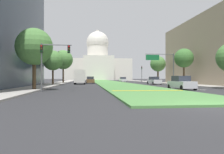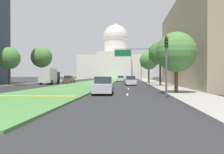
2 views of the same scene
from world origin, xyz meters
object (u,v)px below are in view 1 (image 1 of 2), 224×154
(street_tree_left_mid, at_px, (53,60))
(capitol_building, at_px, (98,64))
(sedan_lead_stopped, at_px, (181,83))
(sedan_midblock, at_px, (154,81))
(traffic_light_near_left, at_px, (50,56))
(sedan_distant, at_px, (90,80))
(street_tree_left_far, at_px, (63,60))
(street_tree_left_near, at_px, (34,47))
(traffic_light_far_right, at_px, (142,72))
(street_tree_right_mid, at_px, (184,58))
(sedan_far_horizon, at_px, (123,80))
(overhead_guide_sign, at_px, (163,62))
(box_truck_delivery, at_px, (80,77))
(street_tree_right_far, at_px, (158,64))

(street_tree_left_mid, bearing_deg, capitol_building, 82.02)
(sedan_lead_stopped, height_order, sedan_midblock, sedan_lead_stopped)
(sedan_lead_stopped, bearing_deg, sedan_midblock, 82.53)
(traffic_light_near_left, relative_size, sedan_distant, 1.11)
(street_tree_left_mid, bearing_deg, street_tree_left_far, 88.10)
(street_tree_left_mid, distance_m, sedan_lead_stopped, 25.37)
(street_tree_left_far, distance_m, sedan_distant, 8.71)
(street_tree_left_near, distance_m, sedan_lead_stopped, 18.66)
(street_tree_left_near, height_order, sedan_distant, street_tree_left_near)
(traffic_light_far_right, bearing_deg, street_tree_right_mid, -86.05)
(sedan_far_horizon, bearing_deg, traffic_light_far_right, -19.42)
(capitol_building, xyz_separation_m, overhead_guide_sign, (9.11, -91.66, -5.09))
(sedan_midblock, relative_size, sedan_distant, 0.96)
(overhead_guide_sign, distance_m, street_tree_left_near, 27.74)
(traffic_light_near_left, bearing_deg, sedan_far_horizon, 72.10)
(overhead_guide_sign, bearing_deg, sedan_far_horizon, 97.46)
(box_truck_delivery, bearing_deg, street_tree_left_far, 120.37)
(street_tree_right_mid, distance_m, street_tree_right_far, 14.37)
(street_tree_left_far, bearing_deg, sedan_lead_stopped, -60.08)
(capitol_building, distance_m, traffic_light_far_right, 66.44)
(street_tree_left_mid, distance_m, sedan_distant, 15.35)
(street_tree_right_mid, height_order, street_tree_right_far, street_tree_right_mid)
(capitol_building, xyz_separation_m, sedan_midblock, (8.24, -88.47, -8.97))
(street_tree_left_near, relative_size, sedan_far_horizon, 1.75)
(street_tree_left_far, height_order, sedan_midblock, street_tree_left_far)
(capitol_building, xyz_separation_m, sedan_lead_stopped, (5.54, -109.07, -8.95))
(street_tree_left_far, bearing_deg, sedan_midblock, -27.21)
(traffic_light_far_right, relative_size, street_tree_left_near, 0.70)
(capitol_building, height_order, street_tree_right_far, capitol_building)
(street_tree_left_near, bearing_deg, overhead_guide_sign, 38.49)
(street_tree_right_mid, distance_m, sedan_lead_stopped, 18.51)
(sedan_distant, bearing_deg, sedan_far_horizon, 55.75)
(capitol_building, relative_size, street_tree_right_far, 5.41)
(overhead_guide_sign, xyz_separation_m, sedan_distant, (-14.71, 12.44, -3.86))
(capitol_building, relative_size, traffic_light_far_right, 7.45)
(street_tree_left_mid, height_order, sedan_lead_stopped, street_tree_left_mid)
(street_tree_left_mid, height_order, sedan_midblock, street_tree_left_mid)
(traffic_light_near_left, height_order, sedan_far_horizon, traffic_light_near_left)
(overhead_guide_sign, distance_m, sedan_lead_stopped, 18.18)
(street_tree_right_mid, xyz_separation_m, street_tree_left_far, (-25.54, 14.98, 0.61))
(capitol_building, bearing_deg, box_truck_delivery, -95.32)
(sedan_midblock, bearing_deg, capitol_building, 95.32)
(traffic_light_far_right, xyz_separation_m, street_tree_right_mid, (1.91, -27.65, 2.10))
(sedan_lead_stopped, relative_size, sedan_midblock, 1.03)
(capitol_building, distance_m, overhead_guide_sign, 92.25)
(street_tree_left_mid, relative_size, street_tree_left_far, 0.79)
(street_tree_left_far, distance_m, street_tree_right_far, 24.77)
(capitol_building, height_order, box_truck_delivery, capitol_building)
(traffic_light_far_right, xyz_separation_m, sedan_midblock, (-2.95, -23.30, -2.52))
(traffic_light_far_right, xyz_separation_m, street_tree_left_near, (-23.80, -43.76, 1.86))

